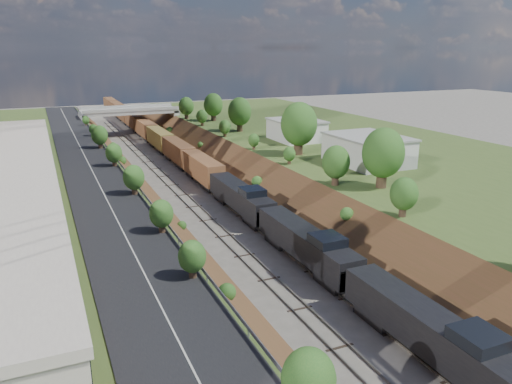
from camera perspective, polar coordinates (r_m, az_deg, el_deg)
The scene contains 13 objects.
platform_right at distance 90.36m, azimuth 14.40°, elevation 3.21°, with size 44.00×180.00×5.00m, color #425A25.
embankment_left at distance 73.43m, azimuth -14.11°, elevation -1.74°, with size 7.07×180.00×7.07m, color brown.
embankment_right at distance 79.66m, azimuth 1.64°, elevation 0.16°, with size 7.07×180.00×7.07m, color brown.
rail_left_track at distance 75.09m, azimuth -7.80°, elevation -0.92°, with size 1.58×180.00×0.18m, color gray.
rail_right_track at distance 76.57m, azimuth -4.06°, elevation -0.47°, with size 1.58×180.00×0.18m, color gray.
road at distance 71.55m, azimuth -17.92°, elevation 1.69°, with size 8.00×180.00×0.10m, color black.
guardrail at distance 71.71m, azimuth -14.69°, elevation 2.40°, with size 0.10×171.00×0.70m.
overpass at distance 134.11m, azimuth -14.22°, elevation 8.38°, with size 24.50×8.30×7.40m.
white_building_near at distance 77.57m, azimuth 12.65°, elevation 4.65°, with size 9.00×12.00×4.00m, color silver.
white_building_far at distance 95.69m, azimuth 4.64°, elevation 7.00°, with size 8.00×10.00×3.60m, color silver.
tree_right_large at distance 63.88m, azimuth 14.34°, elevation 4.30°, with size 5.25×5.25×7.61m.
tree_left_crest at distance 34.29m, azimuth -4.45°, elevation -9.69°, with size 2.45×2.45×3.55m.
freight_train at distance 113.00m, azimuth -10.86°, elevation 5.98°, with size 2.91×179.72×4.55m.
Camera 1 is at (-21.70, -9.24, 21.97)m, focal length 35.00 mm.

